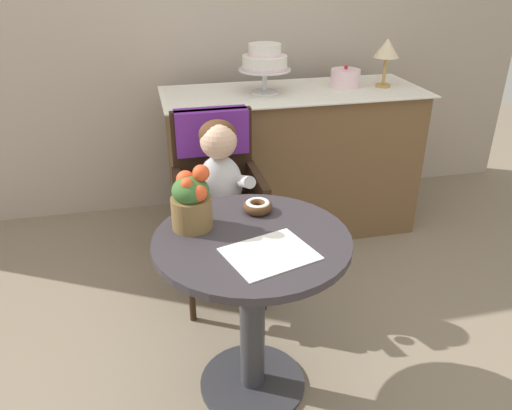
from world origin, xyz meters
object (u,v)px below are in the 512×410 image
object	(u,v)px
tiered_cake_stand	(265,61)
table_lamp	(387,50)
wicker_chair	(216,176)
round_layer_cake	(345,78)
cafe_table	(252,285)
donut_front	(258,206)
flower_vase	(192,200)
seated_child	(221,182)

from	to	relation	value
tiered_cake_stand	table_lamp	size ratio (longest dim) A/B	1.05
wicker_chair	round_layer_cake	bearing A→B (deg)	29.65
cafe_table	round_layer_cake	bearing A→B (deg)	56.60
tiered_cake_stand	donut_front	bearing A→B (deg)	-105.25
wicker_chair	flower_vase	xyz separation A→B (m)	(-0.18, -0.63, 0.19)
cafe_table	table_lamp	xyz separation A→B (m)	(1.11, 1.28, 0.61)
donut_front	table_lamp	world-z (taller)	table_lamp
cafe_table	flower_vase	xyz separation A→B (m)	(-0.20, 0.12, 0.32)
donut_front	round_layer_cake	world-z (taller)	round_layer_cake
cafe_table	tiered_cake_stand	bearing A→B (deg)	74.15
seated_child	tiered_cake_stand	world-z (taller)	tiered_cake_stand
cafe_table	tiered_cake_stand	world-z (taller)	tiered_cake_stand
wicker_chair	seated_child	world-z (taller)	seated_child
wicker_chair	flower_vase	distance (m)	0.68
round_layer_cake	tiered_cake_stand	bearing A→B (deg)	-175.94
flower_vase	tiered_cake_stand	xyz separation A→B (m)	(0.57, 1.18, 0.25)
flower_vase	tiered_cake_stand	world-z (taller)	tiered_cake_stand
round_layer_cake	donut_front	bearing A→B (deg)	-125.39
round_layer_cake	seated_child	bearing A→B (deg)	-140.45
round_layer_cake	table_lamp	bearing A→B (deg)	-13.16
cafe_table	flower_vase	size ratio (longest dim) A/B	2.94
table_lamp	seated_child	bearing A→B (deg)	-148.56
flower_vase	round_layer_cake	xyz separation A→B (m)	(1.08, 1.21, 0.12)
cafe_table	table_lamp	distance (m)	1.80
table_lamp	donut_front	bearing A→B (deg)	-133.62
cafe_table	wicker_chair	bearing A→B (deg)	91.08
seated_child	wicker_chair	bearing A→B (deg)	90.00
round_layer_cake	table_lamp	size ratio (longest dim) A/B	0.62
flower_vase	round_layer_cake	bearing A→B (deg)	48.36
donut_front	tiered_cake_stand	size ratio (longest dim) A/B	0.39
donut_front	round_layer_cake	xyz separation A→B (m)	(0.81, 1.15, 0.21)
wicker_chair	table_lamp	bearing A→B (deg)	21.85
seated_child	flower_vase	size ratio (longest dim) A/B	2.97
flower_vase	tiered_cake_stand	distance (m)	1.33
flower_vase	seated_child	bearing A→B (deg)	68.92
table_lamp	cafe_table	bearing A→B (deg)	-130.82
table_lamp	round_layer_cake	bearing A→B (deg)	166.84
donut_front	round_layer_cake	size ratio (longest dim) A/B	0.66
round_layer_cake	table_lamp	distance (m)	0.29
tiered_cake_stand	round_layer_cake	distance (m)	0.53
tiered_cake_stand	table_lamp	distance (m)	0.74
seated_child	donut_front	size ratio (longest dim) A/B	6.24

